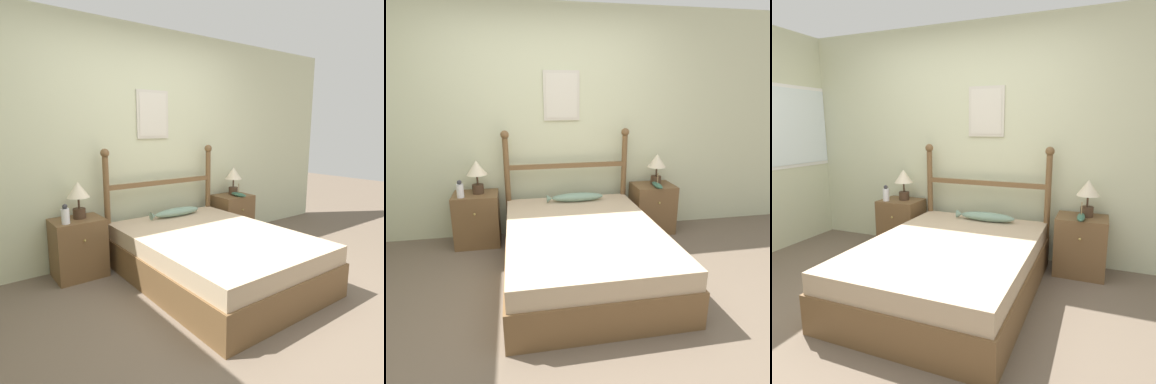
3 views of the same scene
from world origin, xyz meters
The scene contains 11 objects.
ground_plane centered at (0.00, 0.00, 0.00)m, with size 16.00×16.00×0.00m, color brown.
wall_back centered at (0.00, 1.73, 1.28)m, with size 6.40×0.08×2.55m.
bed centered at (0.23, 0.63, 0.23)m, with size 1.42×1.93×0.46m.
headboard centered at (0.23, 1.56, 0.71)m, with size 1.45×0.09×1.25m.
nightstand_left centered at (-0.80, 1.48, 0.29)m, with size 0.48×0.41×0.58m.
nightstand_right centered at (1.25, 1.48, 0.29)m, with size 0.48×0.41×0.58m.
table_lamp_left centered at (-0.76, 1.50, 0.83)m, with size 0.22×0.22×0.36m.
table_lamp_right centered at (1.29, 1.51, 0.83)m, with size 0.22×0.22×0.36m.
bottle centered at (-0.93, 1.37, 0.66)m, with size 0.07×0.07×0.19m.
model_boat centered at (1.25, 1.36, 0.61)m, with size 0.07×0.26×0.17m.
fish_pillow centered at (0.30, 1.38, 0.51)m, with size 0.64×0.14×0.09m.
Camera 2 is at (-0.35, -2.21, 1.66)m, focal length 32.00 mm.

